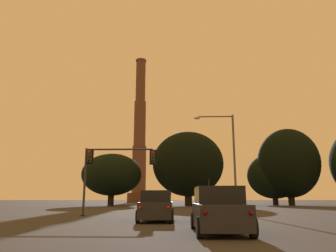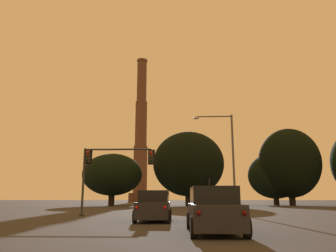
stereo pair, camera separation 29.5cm
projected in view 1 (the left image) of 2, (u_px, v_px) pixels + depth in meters
hatchback_right_lane_front at (212, 211)px, 19.49m from camera, size 2.00×4.14×1.44m
suv_center_lane_front at (157, 206)px, 20.46m from camera, size 2.15×4.92×1.86m
suv_right_lane_second at (218, 210)px, 13.55m from camera, size 2.18×4.93×1.86m
traffic_light_far_right at (208, 181)px, 58.49m from camera, size 0.78×0.50×6.67m
traffic_light_overhead_left at (110, 163)px, 26.95m from camera, size 6.04×0.50×5.47m
street_lamp at (228, 152)px, 30.54m from camera, size 3.81×0.36×9.19m
smokestack at (139, 143)px, 120.73m from camera, size 8.08×8.08×54.30m
treeline_far_left at (112, 175)px, 63.15m from camera, size 11.53×10.38×9.92m
treeline_far_right at (188, 164)px, 63.55m from camera, size 13.73×12.36×14.24m
treeline_center_right at (289, 163)px, 66.34m from camera, size 12.31×11.08×15.42m
treeline_left_mid at (274, 176)px, 68.17m from camera, size 10.97×9.87×10.76m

